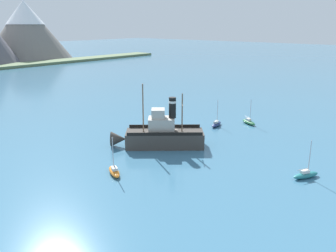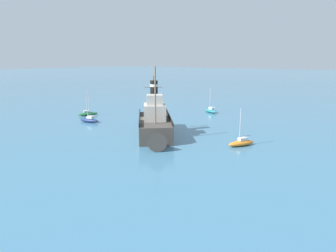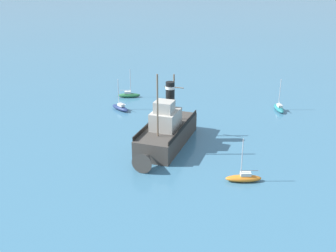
# 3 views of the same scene
# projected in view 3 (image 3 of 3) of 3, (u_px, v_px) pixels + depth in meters

# --- Properties ---
(ground_plane) EXTENTS (600.00, 600.00, 0.00)m
(ground_plane) POSITION_uv_depth(u_px,v_px,m) (160.00, 141.00, 54.06)
(ground_plane) COLOR teal
(old_tugboat) EXTENTS (11.93, 13.14, 9.90)m
(old_tugboat) POSITION_uv_depth(u_px,v_px,m) (165.00, 132.00, 52.16)
(old_tugboat) COLOR #423D38
(old_tugboat) RESTS_ON ground
(sailboat_teal) EXTENTS (3.88, 2.72, 4.90)m
(sailboat_teal) POSITION_uv_depth(u_px,v_px,m) (279.00, 108.00, 64.96)
(sailboat_teal) COLOR #23757A
(sailboat_teal) RESTS_ON ground
(sailboat_green) EXTENTS (2.78, 3.87, 4.90)m
(sailboat_green) POSITION_uv_depth(u_px,v_px,m) (129.00, 95.00, 71.23)
(sailboat_green) COLOR #286B3D
(sailboat_green) RESTS_ON ground
(sailboat_orange) EXTENTS (2.82, 3.85, 4.90)m
(sailboat_orange) POSITION_uv_depth(u_px,v_px,m) (244.00, 178.00, 44.22)
(sailboat_orange) COLOR orange
(sailboat_orange) RESTS_ON ground
(sailboat_navy) EXTENTS (3.95, 1.86, 4.90)m
(sailboat_navy) POSITION_uv_depth(u_px,v_px,m) (120.00, 108.00, 65.15)
(sailboat_navy) COLOR navy
(sailboat_navy) RESTS_ON ground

